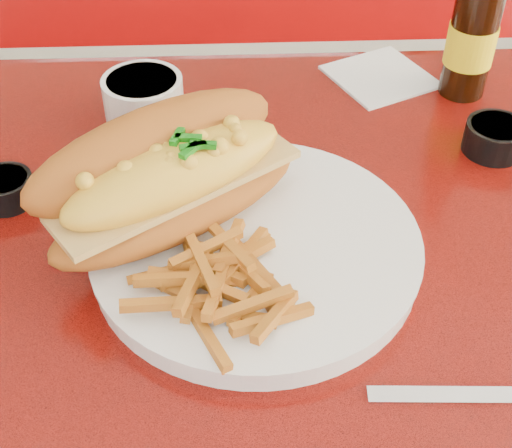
{
  "coord_description": "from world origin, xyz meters",
  "views": [
    {
      "loc": [
        -0.04,
        -0.44,
        1.22
      ],
      "look_at": [
        -0.02,
        0.02,
        0.81
      ],
      "focal_mm": 50.0,
      "sensor_mm": 36.0,
      "label": 1
    }
  ],
  "objects_px": {
    "mac_hoagie": "(169,175)",
    "beer_bottle": "(474,28)",
    "booth_bench_far": "(252,158)",
    "sauce_cup_right": "(495,137)",
    "dinner_plate": "(256,247)",
    "diner_table": "(281,377)",
    "sauce_cup_left": "(5,188)",
    "fork": "(243,275)",
    "gravy_ramekin": "(144,98)"
  },
  "relations": [
    {
      "from": "mac_hoagie",
      "to": "beer_bottle",
      "type": "distance_m",
      "value": 0.41
    },
    {
      "from": "booth_bench_far",
      "to": "beer_bottle",
      "type": "xyz_separation_m",
      "value": [
        0.23,
        -0.52,
        0.57
      ]
    },
    {
      "from": "mac_hoagie",
      "to": "sauce_cup_right",
      "type": "distance_m",
      "value": 0.36
    },
    {
      "from": "dinner_plate",
      "to": "beer_bottle",
      "type": "bearing_deg",
      "value": 46.54
    },
    {
      "from": "diner_table",
      "to": "mac_hoagie",
      "type": "bearing_deg",
      "value": 151.94
    },
    {
      "from": "diner_table",
      "to": "dinner_plate",
      "type": "height_order",
      "value": "dinner_plate"
    },
    {
      "from": "sauce_cup_right",
      "to": "sauce_cup_left",
      "type": "bearing_deg",
      "value": -172.98
    },
    {
      "from": "fork",
      "to": "sauce_cup_right",
      "type": "relative_size",
      "value": 2.1
    },
    {
      "from": "booth_bench_far",
      "to": "sauce_cup_left",
      "type": "height_order",
      "value": "booth_bench_far"
    },
    {
      "from": "gravy_ramekin",
      "to": "diner_table",
      "type": "bearing_deg",
      "value": -60.34
    },
    {
      "from": "dinner_plate",
      "to": "beer_bottle",
      "type": "xyz_separation_m",
      "value": [
        0.26,
        0.27,
        0.07
      ]
    },
    {
      "from": "booth_bench_far",
      "to": "beer_bottle",
      "type": "distance_m",
      "value": 0.8
    },
    {
      "from": "dinner_plate",
      "to": "mac_hoagie",
      "type": "bearing_deg",
      "value": 153.7
    },
    {
      "from": "sauce_cup_right",
      "to": "beer_bottle",
      "type": "relative_size",
      "value": 0.31
    },
    {
      "from": "booth_bench_far",
      "to": "dinner_plate",
      "type": "bearing_deg",
      "value": -91.8
    },
    {
      "from": "booth_bench_far",
      "to": "gravy_ramekin",
      "type": "relative_size",
      "value": 12.43
    },
    {
      "from": "diner_table",
      "to": "dinner_plate",
      "type": "distance_m",
      "value": 0.18
    },
    {
      "from": "diner_table",
      "to": "fork",
      "type": "bearing_deg",
      "value": -145.76
    },
    {
      "from": "mac_hoagie",
      "to": "gravy_ramekin",
      "type": "relative_size",
      "value": 2.85
    },
    {
      "from": "diner_table",
      "to": "fork",
      "type": "distance_m",
      "value": 0.19
    },
    {
      "from": "fork",
      "to": "gravy_ramekin",
      "type": "height_order",
      "value": "gravy_ramekin"
    },
    {
      "from": "mac_hoagie",
      "to": "beer_bottle",
      "type": "relative_size",
      "value": 1.26
    },
    {
      "from": "fork",
      "to": "gravy_ramekin",
      "type": "distance_m",
      "value": 0.29
    },
    {
      "from": "mac_hoagie",
      "to": "sauce_cup_left",
      "type": "xyz_separation_m",
      "value": [
        -0.17,
        0.05,
        -0.05
      ]
    },
    {
      "from": "gravy_ramekin",
      "to": "sauce_cup_right",
      "type": "xyz_separation_m",
      "value": [
        0.38,
        -0.08,
        -0.01
      ]
    },
    {
      "from": "booth_bench_far",
      "to": "fork",
      "type": "relative_size",
      "value": 8.39
    },
    {
      "from": "dinner_plate",
      "to": "fork",
      "type": "bearing_deg",
      "value": -107.24
    },
    {
      "from": "diner_table",
      "to": "fork",
      "type": "relative_size",
      "value": 8.6
    },
    {
      "from": "fork",
      "to": "diner_table",
      "type": "bearing_deg",
      "value": -89.49
    },
    {
      "from": "dinner_plate",
      "to": "gravy_ramekin",
      "type": "relative_size",
      "value": 4.02
    },
    {
      "from": "gravy_ramekin",
      "to": "beer_bottle",
      "type": "xyz_separation_m",
      "value": [
        0.37,
        0.04,
        0.06
      ]
    },
    {
      "from": "sauce_cup_right",
      "to": "beer_bottle",
      "type": "distance_m",
      "value": 0.14
    },
    {
      "from": "diner_table",
      "to": "gravy_ramekin",
      "type": "relative_size",
      "value": 12.74
    },
    {
      "from": "booth_bench_far",
      "to": "fork",
      "type": "height_order",
      "value": "booth_bench_far"
    },
    {
      "from": "gravy_ramekin",
      "to": "beer_bottle",
      "type": "distance_m",
      "value": 0.38
    },
    {
      "from": "dinner_plate",
      "to": "gravy_ramekin",
      "type": "bearing_deg",
      "value": 116.63
    },
    {
      "from": "diner_table",
      "to": "fork",
      "type": "xyz_separation_m",
      "value": [
        -0.04,
        -0.03,
        0.18
      ]
    },
    {
      "from": "diner_table",
      "to": "gravy_ramekin",
      "type": "distance_m",
      "value": 0.34
    },
    {
      "from": "booth_bench_far",
      "to": "beer_bottle",
      "type": "height_order",
      "value": "beer_bottle"
    },
    {
      "from": "diner_table",
      "to": "mac_hoagie",
      "type": "xyz_separation_m",
      "value": [
        -0.1,
        0.05,
        0.23
      ]
    },
    {
      "from": "diner_table",
      "to": "booth_bench_far",
      "type": "bearing_deg",
      "value": 90.0
    },
    {
      "from": "gravy_ramekin",
      "to": "dinner_plate",
      "type": "bearing_deg",
      "value": -63.37
    },
    {
      "from": "dinner_plate",
      "to": "sauce_cup_right",
      "type": "bearing_deg",
      "value": 30.26
    },
    {
      "from": "dinner_plate",
      "to": "diner_table",
      "type": "bearing_deg",
      "value": -33.05
    },
    {
      "from": "dinner_plate",
      "to": "fork",
      "type": "distance_m",
      "value": 0.05
    },
    {
      "from": "dinner_plate",
      "to": "beer_bottle",
      "type": "relative_size",
      "value": 1.77
    },
    {
      "from": "dinner_plate",
      "to": "sauce_cup_right",
      "type": "xyz_separation_m",
      "value": [
        0.26,
        0.15,
        0.01
      ]
    },
    {
      "from": "sauce_cup_left",
      "to": "beer_bottle",
      "type": "bearing_deg",
      "value": 20.0
    },
    {
      "from": "diner_table",
      "to": "gravy_ramekin",
      "type": "xyz_separation_m",
      "value": [
        -0.14,
        0.25,
        0.19
      ]
    },
    {
      "from": "booth_bench_far",
      "to": "sauce_cup_right",
      "type": "height_order",
      "value": "booth_bench_far"
    }
  ]
}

